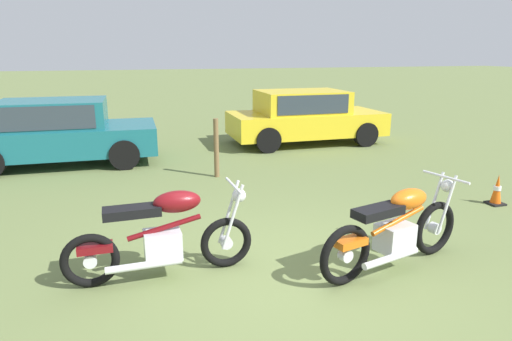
{
  "coord_description": "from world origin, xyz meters",
  "views": [
    {
      "loc": [
        -1.63,
        -4.26,
        2.45
      ],
      "look_at": [
        0.11,
        1.42,
        0.84
      ],
      "focal_mm": 31.01,
      "sensor_mm": 36.0,
      "label": 1
    }
  ],
  "objects_px": {
    "motorcycle_maroon": "(163,235)",
    "traffic_cone": "(497,191)",
    "car_teal": "(59,129)",
    "fence_post_wooden": "(216,148)",
    "car_yellow": "(304,114)",
    "motorcycle_orange": "(396,229)"
  },
  "relations": [
    {
      "from": "motorcycle_maroon",
      "to": "car_teal",
      "type": "relative_size",
      "value": 0.52
    },
    {
      "from": "motorcycle_orange",
      "to": "traffic_cone",
      "type": "distance_m",
      "value": 3.24
    },
    {
      "from": "motorcycle_maroon",
      "to": "car_yellow",
      "type": "relative_size",
      "value": 0.51
    },
    {
      "from": "car_yellow",
      "to": "motorcycle_orange",
      "type": "bearing_deg",
      "value": -103.95
    },
    {
      "from": "motorcycle_orange",
      "to": "car_yellow",
      "type": "distance_m",
      "value": 7.25
    },
    {
      "from": "motorcycle_maroon",
      "to": "traffic_cone",
      "type": "xyz_separation_m",
      "value": [
        5.47,
        0.85,
        -0.26
      ]
    },
    {
      "from": "car_teal",
      "to": "fence_post_wooden",
      "type": "xyz_separation_m",
      "value": [
        3.1,
        -2.02,
        -0.21
      ]
    },
    {
      "from": "motorcycle_orange",
      "to": "car_yellow",
      "type": "bearing_deg",
      "value": 61.42
    },
    {
      "from": "car_yellow",
      "to": "fence_post_wooden",
      "type": "bearing_deg",
      "value": -138.19
    },
    {
      "from": "car_teal",
      "to": "fence_post_wooden",
      "type": "relative_size",
      "value": 3.44
    },
    {
      "from": "motorcycle_orange",
      "to": "car_teal",
      "type": "height_order",
      "value": "car_teal"
    },
    {
      "from": "motorcycle_orange",
      "to": "traffic_cone",
      "type": "relative_size",
      "value": 4.13
    },
    {
      "from": "car_yellow",
      "to": "fence_post_wooden",
      "type": "distance_m",
      "value": 3.97
    },
    {
      "from": "motorcycle_maroon",
      "to": "traffic_cone",
      "type": "bearing_deg",
      "value": 7.66
    },
    {
      "from": "car_yellow",
      "to": "traffic_cone",
      "type": "height_order",
      "value": "car_yellow"
    },
    {
      "from": "fence_post_wooden",
      "to": "traffic_cone",
      "type": "bearing_deg",
      "value": -36.38
    },
    {
      "from": "car_teal",
      "to": "fence_post_wooden",
      "type": "distance_m",
      "value": 3.71
    },
    {
      "from": "car_teal",
      "to": "traffic_cone",
      "type": "relative_size",
      "value": 7.99
    },
    {
      "from": "car_yellow",
      "to": "traffic_cone",
      "type": "bearing_deg",
      "value": -78.48
    },
    {
      "from": "car_teal",
      "to": "car_yellow",
      "type": "distance_m",
      "value": 6.11
    },
    {
      "from": "car_yellow",
      "to": "traffic_cone",
      "type": "xyz_separation_m",
      "value": [
        1.07,
        -5.59,
        -0.57
      ]
    },
    {
      "from": "car_teal",
      "to": "traffic_cone",
      "type": "bearing_deg",
      "value": -33.42
    }
  ]
}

